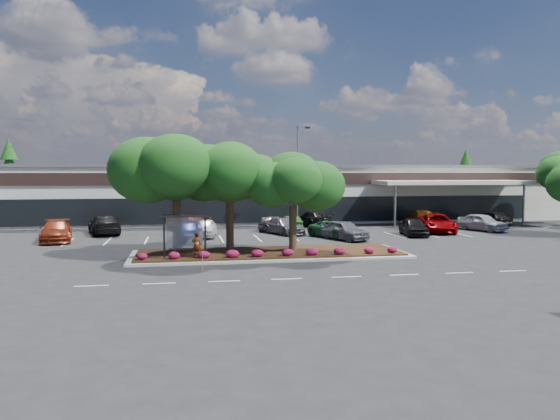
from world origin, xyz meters
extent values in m
plane|color=black|center=(0.00, 0.00, 0.00)|extent=(160.00, 160.00, 0.00)
cube|color=white|center=(0.00, 34.00, 3.00)|extent=(80.00, 20.00, 6.00)
cube|color=#505052|center=(0.00, 34.00, 6.10)|extent=(80.40, 20.40, 0.30)
cube|color=black|center=(0.00, 23.95, 4.80)|extent=(80.00, 0.25, 1.20)
cube|color=black|center=(0.00, 23.95, 1.60)|extent=(60.00, 0.18, 2.60)
cube|color=#A50C0B|center=(-6.00, 23.88, 4.80)|extent=(6.00, 0.12, 1.00)
cube|color=white|center=(20.00, 21.50, 4.40)|extent=(16.00, 5.00, 0.40)
cylinder|color=slate|center=(13.00, 19.50, 2.10)|extent=(0.24, 0.24, 4.20)
cylinder|color=slate|center=(27.00, 19.50, 2.10)|extent=(0.24, 0.24, 4.20)
cube|color=#ACACA6|center=(-2.00, 4.00, 0.07)|extent=(18.00, 6.00, 0.15)
cube|color=#432B14|center=(-2.00, 4.00, 0.20)|extent=(17.20, 5.20, 0.12)
cube|color=silver|center=(-12.00, -4.00, 0.01)|extent=(1.60, 0.12, 0.01)
cube|color=silver|center=(-8.80, -4.00, 0.01)|extent=(1.60, 0.12, 0.01)
cube|color=silver|center=(-5.60, -4.00, 0.01)|extent=(1.60, 0.12, 0.01)
cube|color=silver|center=(-2.40, -4.00, 0.01)|extent=(1.60, 0.12, 0.01)
cube|color=silver|center=(0.80, -4.00, 0.01)|extent=(1.60, 0.12, 0.01)
cube|color=silver|center=(4.00, -4.00, 0.01)|extent=(1.60, 0.12, 0.01)
cube|color=silver|center=(7.20, -4.00, 0.01)|extent=(1.60, 0.12, 0.01)
cube|color=silver|center=(10.40, -4.00, 0.01)|extent=(1.60, 0.12, 0.01)
cube|color=silver|center=(-16.50, 13.50, 0.01)|extent=(0.12, 5.00, 0.01)
cube|color=silver|center=(-13.50, 13.50, 0.01)|extent=(0.12, 5.00, 0.01)
cube|color=silver|center=(-10.50, 13.50, 0.01)|extent=(0.12, 5.00, 0.01)
cube|color=silver|center=(-7.50, 13.50, 0.01)|extent=(0.12, 5.00, 0.01)
cube|color=silver|center=(-4.50, 13.50, 0.01)|extent=(0.12, 5.00, 0.01)
cube|color=silver|center=(-1.50, 13.50, 0.01)|extent=(0.12, 5.00, 0.01)
cube|color=silver|center=(1.50, 13.50, 0.01)|extent=(0.12, 5.00, 0.01)
cube|color=silver|center=(4.50, 13.50, 0.01)|extent=(0.12, 5.00, 0.01)
cube|color=silver|center=(7.50, 13.50, 0.01)|extent=(0.12, 5.00, 0.01)
cube|color=silver|center=(10.50, 13.50, 0.01)|extent=(0.12, 5.00, 0.01)
cube|color=silver|center=(13.50, 13.50, 0.01)|extent=(0.12, 5.00, 0.01)
cube|color=silver|center=(16.50, 13.50, 0.01)|extent=(0.12, 5.00, 0.01)
cylinder|color=black|center=(-8.75, 3.45, 1.51)|extent=(0.08, 0.08, 2.50)
cylinder|color=black|center=(-6.25, 3.45, 1.51)|extent=(0.08, 0.08, 2.50)
cylinder|color=black|center=(-8.75, 2.15, 1.51)|extent=(0.08, 0.08, 2.50)
cylinder|color=black|center=(-6.25, 2.15, 1.51)|extent=(0.08, 0.08, 2.50)
cube|color=black|center=(-7.50, 2.80, 2.80)|extent=(2.75, 1.55, 0.10)
cube|color=silver|center=(-7.50, 3.45, 1.63)|extent=(2.30, 0.03, 2.00)
cube|color=black|center=(-7.50, 3.05, 0.71)|extent=(2.00, 0.35, 0.06)
cone|color=#123911|center=(-30.00, 46.00, 5.00)|extent=(4.40, 4.40, 10.00)
cone|color=#123911|center=(34.00, 44.00, 4.50)|extent=(3.96, 3.96, 9.00)
imported|color=#594C47|center=(-6.80, 2.24, 1.03)|extent=(0.59, 0.41, 1.54)
cube|color=#ACACA6|center=(3.16, 19.43, 0.20)|extent=(0.50, 0.50, 0.40)
cylinder|color=slate|center=(3.16, 19.43, 5.14)|extent=(0.14, 0.14, 9.48)
cube|color=slate|center=(3.60, 19.31, 9.73)|extent=(0.93, 0.44, 0.14)
cube|color=black|center=(4.08, 19.18, 9.66)|extent=(0.51, 0.41, 0.18)
cube|color=#966F4E|center=(-6.56, -1.00, 0.55)|extent=(0.03, 0.03, 1.10)
cube|color=#EC3E7E|center=(-6.51, -1.00, 1.01)|extent=(0.02, 0.14, 0.18)
imported|color=maroon|center=(-17.47, 14.11, 0.82)|extent=(3.21, 5.95, 1.64)
imported|color=navy|center=(-7.11, 12.20, 0.76)|extent=(2.28, 5.27, 1.51)
imported|color=silver|center=(-5.76, 15.08, 0.76)|extent=(2.41, 4.69, 1.53)
imported|color=#595960|center=(1.17, 15.91, 0.70)|extent=(3.69, 5.23, 1.41)
imported|color=#1E512B|center=(4.84, 12.57, 0.68)|extent=(4.13, 5.42, 1.37)
imported|color=slate|center=(5.26, 11.04, 0.79)|extent=(3.54, 4.99, 1.58)
imported|color=black|center=(11.97, 12.75, 0.77)|extent=(2.52, 4.76, 1.54)
imported|color=#7D0003|center=(15.17, 14.88, 0.83)|extent=(4.21, 6.51, 1.67)
imported|color=#A0A3AC|center=(19.92, 15.32, 0.82)|extent=(3.52, 5.16, 1.63)
imported|color=black|center=(-14.43, 18.64, 0.84)|extent=(3.67, 6.17, 1.67)
imported|color=maroon|center=(-6.64, 21.15, 0.71)|extent=(3.30, 5.27, 1.42)
imported|color=maroon|center=(-7.11, 19.28, 0.79)|extent=(4.28, 5.87, 1.58)
imported|color=#1D4916|center=(2.41, 19.39, 0.67)|extent=(1.76, 4.16, 1.33)
imported|color=#4C4D52|center=(0.54, 19.32, 0.71)|extent=(3.07, 4.49, 1.42)
imported|color=black|center=(5.35, 22.13, 0.77)|extent=(3.39, 5.71, 1.55)
imported|color=#6C340E|center=(16.16, 20.67, 0.82)|extent=(2.98, 5.89, 1.64)
imported|color=black|center=(23.01, 18.85, 0.79)|extent=(2.53, 4.87, 1.58)
camera|label=1|loc=(-7.64, -31.18, 5.49)|focal=35.00mm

